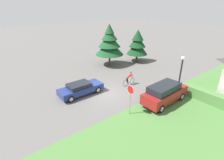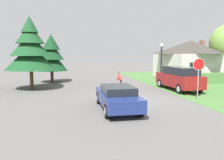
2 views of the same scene
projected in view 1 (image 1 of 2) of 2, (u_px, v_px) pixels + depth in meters
name	position (u px, v px, depth m)	size (l,w,h in m)	color
ground_plane	(106.00, 94.00, 18.57)	(140.00, 140.00, 0.00)	#5B5956
sedan_left_lane	(81.00, 88.00, 18.14)	(1.85, 4.64, 1.32)	navy
cyclist	(129.00, 79.00, 20.30)	(0.44, 1.85, 1.56)	black
parked_suv_right	(165.00, 93.00, 16.50)	(2.04, 5.05, 1.95)	maroon
stop_sign	(130.00, 94.00, 14.40)	(0.79, 0.07, 2.73)	gray
street_lamp	(181.00, 69.00, 17.75)	(0.38, 0.38, 4.11)	black
conifer_tall_near	(109.00, 43.00, 25.91)	(4.23, 4.23, 6.20)	#4C3823
conifer_tall_far	(137.00, 44.00, 27.81)	(3.36, 3.36, 5.13)	#4C3823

